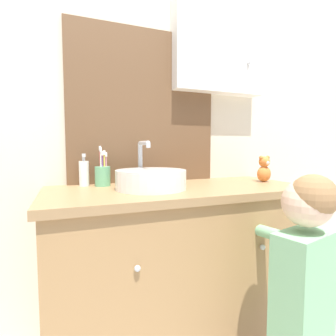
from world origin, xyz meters
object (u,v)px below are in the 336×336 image
sink_basin (151,179)px  teddy_bear (264,169)px  toothbrush_holder (103,175)px  soap_dispenser (84,173)px  child_figure (303,291)px

sink_basin → teddy_bear: (0.67, 0.01, 0.02)m
toothbrush_holder → soap_dispenser: toothbrush_holder is taller
child_figure → teddy_bear: 0.70m
toothbrush_holder → teddy_bear: bearing=-10.5°
soap_dispenser → teddy_bear: (0.96, -0.19, 0.00)m
sink_basin → child_figure: sink_basin is taller
sink_basin → child_figure: bearing=-51.7°
toothbrush_holder → child_figure: bearing=-48.6°
sink_basin → child_figure: (0.40, -0.51, -0.36)m
toothbrush_holder → child_figure: 0.98m
child_figure → teddy_bear: bearing=62.5°
soap_dispenser → teddy_bear: size_ratio=1.11×
child_figure → teddy_bear: size_ratio=6.65×
teddy_bear → sink_basin: bearing=-179.0°
soap_dispenser → child_figure: (0.69, -0.71, -0.38)m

